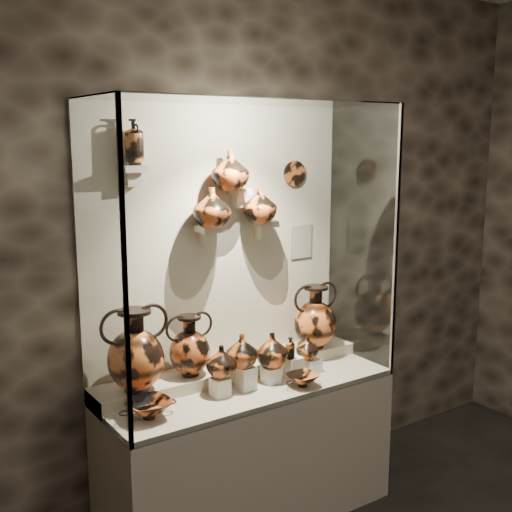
{
  "coord_description": "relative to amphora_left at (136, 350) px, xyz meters",
  "views": [
    {
      "loc": [
        -1.91,
        -0.68,
        2.21
      ],
      "look_at": [
        0.08,
        2.22,
        1.56
      ],
      "focal_mm": 45.0,
      "sensor_mm": 36.0,
      "label": 1
    }
  ],
  "objects": [
    {
      "name": "pedestal_b",
      "position": [
        0.58,
        -0.16,
        -0.23
      ],
      "size": [
        0.09,
        0.09,
        0.13
      ],
      "primitive_type": "cube",
      "color": "white",
      "rests_on": "front_tier"
    },
    {
      "name": "jug_b",
      "position": [
        0.56,
        -0.15,
        -0.07
      ],
      "size": [
        0.2,
        0.2,
        0.19
      ],
      "primitive_type": "imported",
      "rotation": [
        0.0,
        0.0,
        0.14
      ],
      "color": "#B74E20",
      "rests_on": "pedestal_b"
    },
    {
      "name": "kylix_left",
      "position": [
        -0.03,
        -0.2,
        -0.23
      ],
      "size": [
        0.29,
        0.25,
        0.11
      ],
      "primitive_type": null,
      "rotation": [
        0.0,
        0.0,
        0.04
      ],
      "color": "#B74E20",
      "rests_on": "front_tier"
    },
    {
      "name": "glass_right",
      "position": [
        1.47,
        -0.11,
        0.48
      ],
      "size": [
        0.01,
        0.6,
        1.6
      ],
      "primitive_type": "cube",
      "color": "white",
      "rests_on": "plinth"
    },
    {
      "name": "amphora_left",
      "position": [
        0.0,
        0.0,
        0.0
      ],
      "size": [
        0.44,
        0.44,
        0.44
      ],
      "primitive_type": null,
      "rotation": [
        0.0,
        0.0,
        -0.29
      ],
      "color": "orange",
      "rests_on": "rear_tier"
    },
    {
      "name": "lekythos_small",
      "position": [
        0.87,
        -0.18,
        -0.1
      ],
      "size": [
        0.08,
        0.08,
        0.14
      ],
      "primitive_type": null,
      "rotation": [
        0.0,
        0.0,
        -0.22
      ],
      "color": "#B74E20",
      "rests_on": "pedestal_d"
    },
    {
      "name": "bracket_cc",
      "position": [
        0.91,
        0.13,
        0.58
      ],
      "size": [
        0.14,
        0.12,
        0.04
      ],
      "primitive_type": "cube",
      "color": "beige",
      "rests_on": "back_panel"
    },
    {
      "name": "info_placard",
      "position": [
        1.23,
        0.18,
        0.43
      ],
      "size": [
        0.16,
        0.01,
        0.21
      ],
      "primitive_type": "cube",
      "color": "beige",
      "rests_on": "back_panel"
    },
    {
      "name": "jug_a",
      "position": [
        0.43,
        -0.15,
        -0.1
      ],
      "size": [
        0.17,
        0.17,
        0.18
      ],
      "primitive_type": "imported",
      "rotation": [
        0.0,
        0.0,
        -0.03
      ],
      "color": "orange",
      "rests_on": "pedestal_a"
    },
    {
      "name": "amphora_mid",
      "position": [
        0.34,
        0.04,
        -0.05
      ],
      "size": [
        0.35,
        0.35,
        0.35
      ],
      "primitive_type": null,
      "rotation": [
        0.0,
        0.0,
        0.32
      ],
      "color": "#B74E20",
      "rests_on": "rear_tier"
    },
    {
      "name": "wall_plate",
      "position": [
        1.16,
        0.18,
        0.86
      ],
      "size": [
        0.16,
        0.02,
        0.16
      ],
      "primitive_type": "cylinder",
      "rotation": [
        1.57,
        0.0,
        0.0
      ],
      "color": "#A45020",
      "rests_on": "back_panel"
    },
    {
      "name": "frame_post_right",
      "position": [
        1.47,
        -0.4,
        0.48
      ],
      "size": [
        0.02,
        0.02,
        1.6
      ],
      "primitive_type": "cube",
      "color": "gray",
      "rests_on": "plinth"
    },
    {
      "name": "kylix_right",
      "position": [
        0.86,
        -0.31,
        -0.25
      ],
      "size": [
        0.27,
        0.26,
        0.09
      ],
      "primitive_type": null,
      "rotation": [
        0.0,
        0.0,
        0.39
      ],
      "color": "orange",
      "rests_on": "front_tier"
    },
    {
      "name": "bracket_cb",
      "position": [
        0.73,
        0.13,
        0.78
      ],
      "size": [
        0.1,
        0.12,
        0.04
      ],
      "primitive_type": "cube",
      "color": "beige",
      "rests_on": "back_panel"
    },
    {
      "name": "jug_c",
      "position": [
        0.76,
        -0.15,
        -0.1
      ],
      "size": [
        0.24,
        0.24,
        0.2
      ],
      "primitive_type": "imported",
      "rotation": [
        0.0,
        0.0,
        0.37
      ],
      "color": "orange",
      "rests_on": "pedestal_c"
    },
    {
      "name": "bracket_ul",
      "position": [
        0.08,
        0.13,
        0.93
      ],
      "size": [
        0.14,
        0.12,
        0.04
      ],
      "primitive_type": "cube",
      "color": "beige",
      "rests_on": "back_panel"
    },
    {
      "name": "pedestal_c",
      "position": [
        0.75,
        -0.16,
        -0.25
      ],
      "size": [
        0.09,
        0.09,
        0.09
      ],
      "primitive_type": "cube",
      "color": "white",
      "rests_on": "front_tier"
    },
    {
      "name": "ovoid_vase_c",
      "position": [
        0.83,
        0.08,
        0.7
      ],
      "size": [
        0.26,
        0.26,
        0.21
      ],
      "primitive_type": "imported",
      "rotation": [
        0.0,
        0.0,
        0.35
      ],
      "color": "#B74E20",
      "rests_on": "bracket_cc"
    },
    {
      "name": "pedestal_e",
      "position": [
        1.05,
        -0.16,
        -0.25
      ],
      "size": [
        0.09,
        0.09,
        0.08
      ],
      "primitive_type": "cube",
      "color": "white",
      "rests_on": "front_tier"
    },
    {
      "name": "pedestal_d",
      "position": [
        0.91,
        -0.16,
        -0.23
      ],
      "size": [
        0.09,
        0.09,
        0.12
      ],
      "primitive_type": "cube",
      "color": "white",
      "rests_on": "front_tier"
    },
    {
      "name": "wall_back",
      "position": [
        0.63,
        0.21,
        0.48
      ],
      "size": [
        5.0,
        0.02,
        3.2
      ],
      "primitive_type": "cube",
      "color": "#2C231B",
      "rests_on": "ground"
    },
    {
      "name": "glass_top",
      "position": [
        0.63,
        -0.11,
        1.27
      ],
      "size": [
        1.7,
        0.6,
        0.01
      ],
      "primitive_type": "cube",
      "color": "white",
      "rests_on": "back_panel"
    },
    {
      "name": "ovoid_vase_b",
      "position": [
        0.63,
        0.07,
        0.91
      ],
      "size": [
        0.24,
        0.24,
        0.22
      ],
      "primitive_type": "imported",
      "rotation": [
        0.0,
        0.0,
        0.16
      ],
      "color": "#B74E20",
      "rests_on": "bracket_cb"
    },
    {
      "name": "rear_tier",
      "position": [
        0.63,
        0.06,
        -0.27
      ],
      "size": [
        1.7,
        0.25,
        0.1
      ],
      "primitive_type": "cube",
      "color": "#B7A78E",
      "rests_on": "plinth"
    },
    {
      "name": "pedestal_a",
      "position": [
        0.41,
        -0.16,
        -0.24
      ],
      "size": [
        0.09,
        0.09,
        0.1
      ],
      "primitive_type": "cube",
      "color": "white",
      "rests_on": "front_tier"
    },
    {
      "name": "ovoid_vase_a",
      "position": [
        0.51,
        0.07,
        0.71
      ],
      "size": [
        0.24,
        0.24,
        0.22
      ],
      "primitive_type": "imported",
      "rotation": [
        0.0,
        0.0,
        0.12
      ],
      "color": "#B74E20",
      "rests_on": "bracket_ca"
    },
    {
      "name": "frame_post_left",
      "position": [
        -0.21,
        -0.4,
        0.48
      ],
      "size": [
        0.02,
        0.02,
        1.6
      ],
      "primitive_type": "cube",
      "color": "gray",
      "rests_on": "plinth"
    },
    {
      "name": "plinth",
      "position": [
        0.63,
        -0.11,
        -0.72
      ],
      "size": [
        1.7,
        0.6,
        0.8
      ],
      "primitive_type": "cube",
      "color": "beige",
      "rests_on": "floor"
    },
    {
      "name": "bracket_ca",
      "position": [
        0.53,
        0.13,
        0.58
      ],
      "size": [
        0.14,
        0.12,
        0.04
      ],
      "primitive_type": "cube",
      "color": "beige",
      "rests_on": "back_panel"
    },
    {
      "name": "lekythos_tall",
      "position": [
        0.08,
        0.12,
        1.08
      ],
      "size": [
        0.12,
        0.12,
        0.27
      ],
      "primitive_type": null,
      "rotation": [
        0.0,
        0.0,
        -0.12
      ],
      "color": "orange",
      "rests_on": "bracket_ul"
    },
    {
      "name": "back_panel",
      "position": [
        0.63,
        0.2,
        0.48
      ],
      "size": [
        1.7,
        0.03,
        1.6
      ],
      "primitive_type": "cube",
      "color": "beige",
      "rests_on": "plinth"
    },
    {
      "name": "glass_front",
      "position": [
        0.63,
        -0.41,
        0.48
      ],
      "size": [
        1.7,
        0.01,
        1.6
      ],
      "primitive_type": "cube",
      "color": "white",
      "rests_on": "plinth"
    },
    {
      "name": "front_tier",
      "position": [
        0.63,
        -0.11,
        -0.31
      ],
      "size": [
        1.68,
        0.58,
        0.03
      ],
      "primitive_type": "cube",
      "color": "#B7A78E",
      "rests_on": "plinth"
    },
    {
      "name": "glass_left",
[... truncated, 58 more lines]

